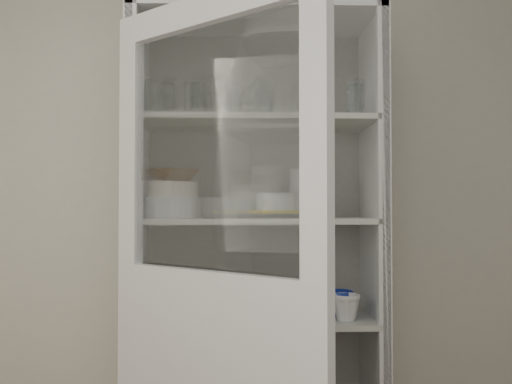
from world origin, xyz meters
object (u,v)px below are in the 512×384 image
(plate_stack_back, at_px, (215,207))
(white_canister, at_px, (168,299))
(glass_platter, at_px, (276,216))
(measuring_cups, at_px, (193,314))
(goblet_1, at_px, (199,107))
(white_ramekin, at_px, (276,202))
(pantry_cabinet, at_px, (256,293))
(cream_bowl, at_px, (174,190))
(mug_white, at_px, (346,307))
(goblet_2, at_px, (252,103))
(goblet_0, at_px, (160,105))
(plate_stack_front, at_px, (174,208))
(teal_jar, at_px, (292,300))
(mug_blue, at_px, (338,303))
(cupboard_door, at_px, (211,343))
(mug_teal, at_px, (298,303))
(terracotta_bowl, at_px, (174,176))
(goblet_3, at_px, (300,103))
(grey_bowl_stack, at_px, (305,194))
(yellow_trivet, at_px, (276,212))

(plate_stack_back, relative_size, white_canister, 1.56)
(glass_platter, xyz_separation_m, measuring_cups, (-0.33, -0.04, -0.39))
(goblet_1, distance_m, glass_platter, 0.58)
(goblet_1, xyz_separation_m, white_ramekin, (0.32, -0.13, -0.41))
(pantry_cabinet, distance_m, cream_bowl, 0.56)
(mug_white, bearing_deg, goblet_2, 156.04)
(measuring_cups, bearing_deg, white_canister, 135.42)
(goblet_0, bearing_deg, pantry_cabinet, -3.98)
(plate_stack_front, xyz_separation_m, mug_white, (0.68, -0.09, -0.39))
(teal_jar, bearing_deg, mug_blue, -20.51)
(mug_blue, bearing_deg, white_canister, -163.26)
(teal_jar, bearing_deg, white_ramekin, -140.79)
(cupboard_door, relative_size, mug_teal, 20.70)
(pantry_cabinet, xyz_separation_m, measuring_cups, (-0.25, -0.13, -0.06))
(cupboard_door, relative_size, goblet_0, 12.51)
(cupboard_door, relative_size, plate_stack_back, 10.54)
(plate_stack_back, height_order, measuring_cups, plate_stack_back)
(goblet_2, bearing_deg, plate_stack_back, 170.45)
(terracotta_bowl, xyz_separation_m, white_canister, (-0.03, 0.09, -0.51))
(goblet_3, xyz_separation_m, plate_stack_back, (-0.36, 0.06, -0.45))
(cupboard_door, distance_m, glass_platter, 0.68)
(grey_bowl_stack, distance_m, teal_jar, 0.45)
(glass_platter, height_order, yellow_trivet, yellow_trivet)
(cream_bowl, height_order, mug_blue, cream_bowl)
(goblet_3, distance_m, mug_blue, 0.86)
(yellow_trivet, xyz_separation_m, teal_jar, (0.07, 0.06, -0.37))
(yellow_trivet, height_order, mug_blue, yellow_trivet)
(mug_teal, distance_m, white_canister, 0.55)
(plate_stack_front, height_order, plate_stack_back, same)
(mug_teal, bearing_deg, plate_stack_front, -165.16)
(pantry_cabinet, distance_m, goblet_3, 0.83)
(glass_platter, bearing_deg, plate_stack_back, 147.57)
(cupboard_door, relative_size, grey_bowl_stack, 10.00)
(measuring_cups, xyz_separation_m, white_canister, (-0.12, 0.11, 0.04))
(grey_bowl_stack, xyz_separation_m, white_canister, (-0.57, 0.04, -0.44))
(goblet_0, relative_size, plate_stack_back, 0.84)
(goblet_1, bearing_deg, goblet_0, -177.11)
(plate_stack_back, xyz_separation_m, glass_platter, (0.26, -0.16, -0.03))
(white_ramekin, xyz_separation_m, white_canister, (-0.45, 0.07, -0.40))
(goblet_3, distance_m, glass_platter, 0.50)
(cupboard_door, relative_size, goblet_2, 10.60)
(cream_bowl, bearing_deg, pantry_cabinet, 17.77)
(goblet_0, xyz_separation_m, cream_bowl, (0.08, -0.14, -0.37))
(cupboard_door, bearing_deg, pantry_cabinet, 115.66)
(goblet_2, xyz_separation_m, terracotta_bowl, (-0.32, -0.15, -0.32))
(terracotta_bowl, xyz_separation_m, mug_blue, (0.67, 0.01, -0.52))
(plate_stack_front, bearing_deg, goblet_3, 12.61)
(cupboard_door, distance_m, mug_blue, 0.69)
(terracotta_bowl, bearing_deg, teal_jar, 8.90)
(mug_teal, bearing_deg, goblet_1, 176.99)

